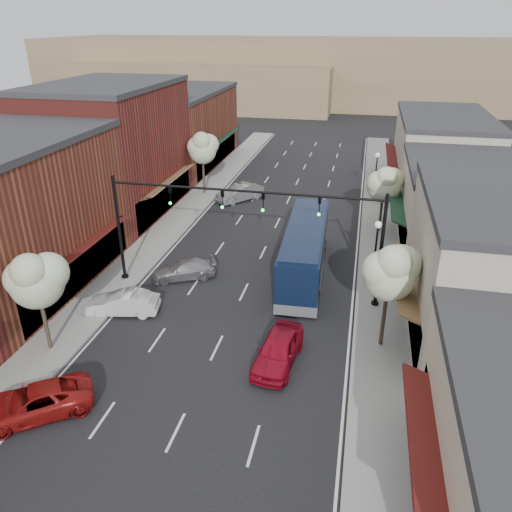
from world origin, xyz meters
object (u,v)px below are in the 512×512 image
Objects in this scene: tree_right_near at (391,271)px; parked_car_a at (35,402)px; lamp_post_near at (376,243)px; parked_car_b at (123,303)px; tree_left_near at (36,278)px; signal_mast_right at (340,231)px; tree_right_far at (385,184)px; coach_bus at (305,249)px; signal_mast_left at (153,216)px; parked_car_e at (240,193)px; parked_car_c at (184,270)px; tree_left_far at (203,147)px; red_hatchback at (278,350)px; lamp_post_far at (376,168)px.

tree_right_near is 1.25× the size of parked_car_a.
lamp_post_near reaches higher than parked_car_a.
tree_left_near is at bearing -36.71° from parked_car_b.
signal_mast_right is 1.51× the size of tree_right_far.
signal_mast_left is at bearing -162.34° from coach_bus.
signal_mast_right reaches higher than parked_car_e.
signal_mast_left is 1.96× the size of parked_car_c.
signal_mast_left is 1.34× the size of tree_left_far.
signal_mast_right is 13.05m from parked_car_b.
lamp_post_near is (-0.55, 6.56, -1.45)m from tree_right_near.
lamp_post_near is (16.05, -15.44, -1.60)m from tree_left_far.
red_hatchback is 0.95× the size of parked_car_a.
parked_car_a is (2.05, -4.20, -3.56)m from tree_left_near.
red_hatchback is (-4.48, -26.53, -2.24)m from lamp_post_far.
parked_car_a is at bearing -133.50° from lamp_post_near.
tree_right_far is 1.14× the size of parked_car_a.
lamp_post_near is 10.33m from red_hatchback.
parked_car_b is at bearing -120.40° from lamp_post_far.
parked_car_a reaches higher than parked_car_c.
lamp_post_far is 27.00m from red_hatchback.
tree_left_far reaches higher than parked_car_e.
tree_right_far is at bearing 57.85° from coach_bus.
tree_right_far is 14.07m from parked_car_e.
coach_bus is at bearing 111.66° from parked_car_a.
parked_car_b is at bearing 179.25° from tree_right_near.
red_hatchback is (-0.03, -9.78, -1.04)m from coach_bus.
signal_mast_right is 10.75m from parked_car_c.
signal_mast_right is 4.89m from tree_right_near.
signal_mast_left reaches higher than parked_car_a.
lamp_post_near is at bearing 69.65° from red_hatchback.
tree_right_near is at bearing -52.96° from tree_left_far.
tree_right_near reaches higher than lamp_post_far.
tree_right_far is at bearing 50.31° from tree_left_near.
parked_car_b is 0.98× the size of parked_car_c.
parked_car_b is (2.05, -21.81, -3.93)m from tree_left_far.
signal_mast_left is at bearing 163.81° from tree_right_near.
parked_car_e is (1.18, 16.87, -3.85)m from signal_mast_left.
coach_bus is at bearing 44.26° from tree_left_near.
coach_bus is 2.44× the size of parked_car_e.
tree_left_far is (-0.00, 26.00, 0.38)m from tree_left_near.
parked_car_b reaches higher than parked_car_a.
parked_car_a is (-14.00, -14.76, -2.34)m from lamp_post_near.
signal_mast_left is 1.38× the size of tree_right_near.
lamp_post_far reaches higher than parked_car_b.
lamp_post_far is (16.05, 2.06, -1.60)m from tree_left_far.
tree_right_near is at bearing 32.25° from red_hatchback.
tree_left_near is 19.25m from lamp_post_near.
red_hatchback is at bearing -92.40° from coach_bus.
parked_car_a is at bearing -86.11° from tree_left_far.
tree_left_near is 12.17m from red_hatchback.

